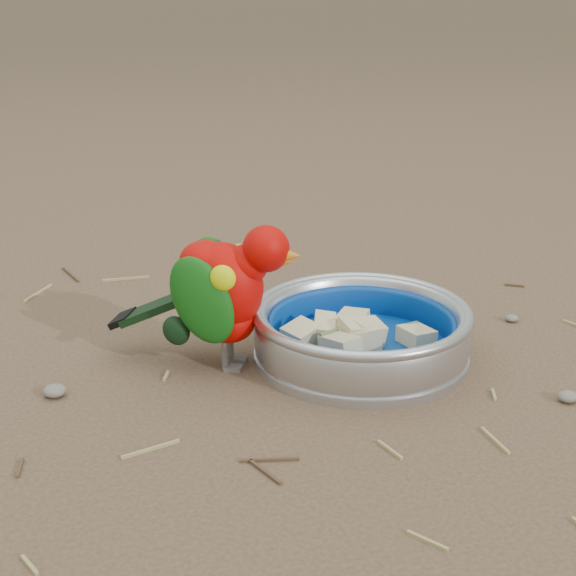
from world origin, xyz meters
name	(u,v)px	position (x,y,z in m)	size (l,w,h in m)	color
ground	(284,379)	(0.00, 0.00, 0.00)	(60.00, 60.00, 0.00)	brown
food_bowl	(361,353)	(0.10, 0.02, 0.01)	(0.24, 0.24, 0.02)	#B2B2BA
bowl_wall	(362,328)	(0.10, 0.02, 0.04)	(0.24, 0.24, 0.04)	#B2B2BA
fruit_wedges	(361,334)	(0.10, 0.02, 0.03)	(0.14, 0.14, 0.03)	beige
lory_parrot	(223,299)	(-0.05, 0.05, 0.08)	(0.09, 0.19, 0.15)	#B50501
ground_debris	(292,370)	(0.01, 0.01, 0.00)	(0.90, 0.80, 0.01)	#9C8C54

